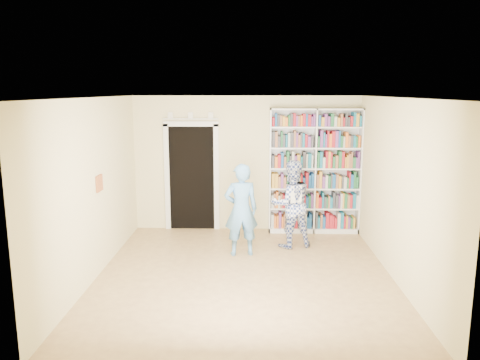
% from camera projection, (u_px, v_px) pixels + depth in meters
% --- Properties ---
extents(floor, '(5.00, 5.00, 0.00)m').
position_uv_depth(floor, '(244.00, 276.00, 7.18)').
color(floor, '#936D47').
rests_on(floor, ground).
extents(ceiling, '(5.00, 5.00, 0.00)m').
position_uv_depth(ceiling, '(245.00, 98.00, 6.67)').
color(ceiling, white).
rests_on(ceiling, wall_back).
extents(wall_back, '(4.50, 0.00, 4.50)m').
position_uv_depth(wall_back, '(246.00, 164.00, 9.38)').
color(wall_back, beige).
rests_on(wall_back, floor).
extents(wall_left, '(0.00, 5.00, 5.00)m').
position_uv_depth(wall_left, '(94.00, 189.00, 6.98)').
color(wall_left, beige).
rests_on(wall_left, floor).
extents(wall_right, '(0.00, 5.00, 5.00)m').
position_uv_depth(wall_right, '(397.00, 191.00, 6.87)').
color(wall_right, beige).
rests_on(wall_right, floor).
extents(bookshelf, '(1.79, 0.34, 2.46)m').
position_uv_depth(bookshelf, '(314.00, 171.00, 9.22)').
color(bookshelf, white).
rests_on(bookshelf, floor).
extents(doorway, '(1.10, 0.08, 2.43)m').
position_uv_depth(doorway, '(192.00, 172.00, 9.42)').
color(doorway, black).
rests_on(doorway, floor).
extents(wall_art, '(0.03, 0.25, 0.25)m').
position_uv_depth(wall_art, '(99.00, 183.00, 7.17)').
color(wall_art, brown).
rests_on(wall_art, wall_left).
extents(man_blue, '(0.64, 0.48, 1.60)m').
position_uv_depth(man_blue, '(241.00, 210.00, 7.97)').
color(man_blue, '#5B95CB').
rests_on(man_blue, floor).
extents(man_plaid, '(0.90, 0.78, 1.59)m').
position_uv_depth(man_plaid, '(291.00, 204.00, 8.39)').
color(man_plaid, navy).
rests_on(man_plaid, floor).
extents(paper_sheet, '(0.20, 0.09, 0.30)m').
position_uv_depth(paper_sheet, '(296.00, 194.00, 8.13)').
color(paper_sheet, white).
rests_on(paper_sheet, man_plaid).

